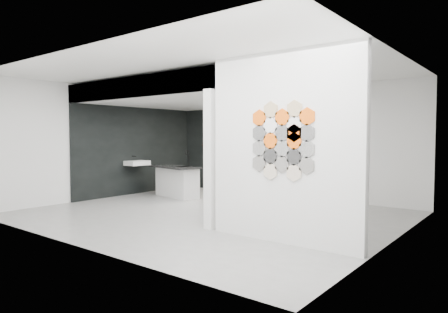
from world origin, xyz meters
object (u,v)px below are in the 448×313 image
kitchen_island (177,181)px  utensil_cup (220,143)px  bottle_dark (229,142)px  partition_panel (283,148)px  stockpot (221,141)px  wall_basin (137,163)px  glass_bowl (288,144)px  kettle (282,143)px  glass_vase (288,143)px

kitchen_island → utensil_cup: bearing=98.6°
bottle_dark → kitchen_island: bearing=-103.2°
partition_panel → stockpot: (-4.26, 3.87, 0.02)m
wall_basin → glass_bowl: bearing=31.3°
kitchen_island → utensil_cup: 1.94m
partition_panel → glass_bowl: 4.39m
kettle → utensil_cup: bearing=157.5°
glass_bowl → bottle_dark: (-1.89, 0.00, 0.04)m
stockpot → bottle_dark: (0.30, 0.00, -0.01)m
partition_panel → kitchen_island: (-4.36, 2.18, -0.99)m
partition_panel → stockpot: partition_panel is taller
stockpot → utensil_cup: size_ratio=2.49×
glass_vase → bottle_dark: bottle_dark is taller
partition_panel → wall_basin: partition_panel is taller
glass_vase → glass_bowl: bearing=0.0°
partition_panel → kitchen_island: size_ratio=1.75×
kettle → utensil_cup: size_ratio=2.03×
partition_panel → utensil_cup: 5.76m
wall_basin → partition_panel: bearing=-18.2°
partition_panel → wall_basin: (-5.46, 1.80, -0.55)m
kettle → bottle_dark: (-1.72, 0.00, 0.00)m
wall_basin → stockpot: (1.20, 2.07, 0.57)m
kitchen_island → stockpot: bearing=98.5°
partition_panel → utensil_cup: partition_panel is taller
glass_vase → partition_panel: bearing=-61.8°
kitchen_island → kettle: kettle is taller
wall_basin → kettle: (3.22, 2.07, 0.55)m
kettle → utensil_cup: 2.02m
stockpot → glass_vase: bearing=0.0°
kettle → glass_bowl: 0.18m
kitchen_island → glass_bowl: 3.00m
partition_panel → bottle_dark: partition_panel is taller
bottle_dark → kettle: bearing=0.0°
kitchen_island → partition_panel: bearing=-14.7°
wall_basin → kitchen_island: kitchen_island is taller
wall_basin → glass_vase: bearing=31.3°
partition_panel → stockpot: bearing=137.8°
partition_panel → bottle_dark: (-3.97, 3.87, 0.01)m
kitchen_island → utensil_cup: (0.10, 1.69, 0.96)m
kettle → bottle_dark: size_ratio=1.12×
kitchen_island → bottle_dark: 2.00m
stockpot → partition_panel: bearing=-42.2°
wall_basin → utensil_cup: size_ratio=6.38×
glass_vase → utensil_cup: 2.19m
kettle → partition_panel: bearing=-82.4°
partition_panel → glass_vase: size_ratio=18.61×
wall_basin → kitchen_island: size_ratio=0.37×
partition_panel → bottle_dark: bearing=135.7°
glass_vase → wall_basin: bearing=-148.7°
bottle_dark → partition_panel: bearing=-44.3°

